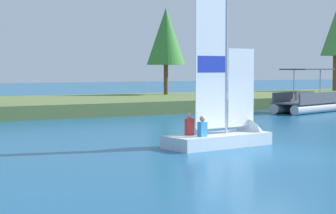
{
  "coord_description": "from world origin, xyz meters",
  "views": [
    {
      "loc": [
        -12.33,
        -14.67,
        2.77
      ],
      "look_at": [
        -0.11,
        6.59,
        1.2
      ],
      "focal_mm": 64.06,
      "sensor_mm": 36.0,
      "label": 1
    }
  ],
  "objects_px": {
    "pontoon_boat": "(307,102)",
    "sailboat": "(233,133)",
    "shoreline_tree_midright": "(336,34)",
    "shoreline_tree_centre": "(166,36)"
  },
  "relations": [
    {
      "from": "pontoon_boat",
      "to": "sailboat",
      "type": "bearing_deg",
      "value": -158.39
    },
    {
      "from": "shoreline_tree_midright",
      "to": "sailboat",
      "type": "distance_m",
      "value": 35.56
    },
    {
      "from": "shoreline_tree_centre",
      "to": "sailboat",
      "type": "bearing_deg",
      "value": -114.04
    },
    {
      "from": "shoreline_tree_centre",
      "to": "pontoon_boat",
      "type": "xyz_separation_m",
      "value": [
        3.6,
        -11.74,
        -4.59
      ]
    },
    {
      "from": "shoreline_tree_midright",
      "to": "sailboat",
      "type": "relative_size",
      "value": 1.13
    },
    {
      "from": "shoreline_tree_centre",
      "to": "shoreline_tree_midright",
      "type": "bearing_deg",
      "value": -1.81
    },
    {
      "from": "shoreline_tree_centre",
      "to": "shoreline_tree_midright",
      "type": "distance_m",
      "value": 17.39
    },
    {
      "from": "shoreline_tree_centre",
      "to": "pontoon_boat",
      "type": "bearing_deg",
      "value": -72.95
    },
    {
      "from": "sailboat",
      "to": "shoreline_tree_centre",
      "type": "bearing_deg",
      "value": 58.9
    },
    {
      "from": "shoreline_tree_centre",
      "to": "shoreline_tree_midright",
      "type": "relative_size",
      "value": 0.92
    }
  ]
}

